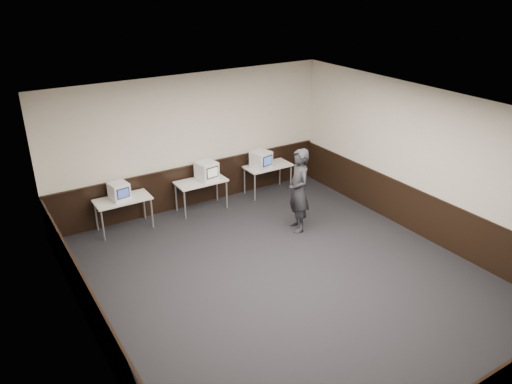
# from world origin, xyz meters

# --- Properties ---
(floor) EXTENTS (8.00, 8.00, 0.00)m
(floor) POSITION_xyz_m (0.00, 0.00, 0.00)
(floor) COLOR black
(floor) RESTS_ON ground
(ceiling) EXTENTS (8.00, 8.00, 0.00)m
(ceiling) POSITION_xyz_m (0.00, 0.00, 3.20)
(ceiling) COLOR white
(ceiling) RESTS_ON back_wall
(back_wall) EXTENTS (7.00, 0.00, 7.00)m
(back_wall) POSITION_xyz_m (0.00, 4.00, 1.60)
(back_wall) COLOR silver
(back_wall) RESTS_ON ground
(front_wall) EXTENTS (7.00, 0.00, 7.00)m
(front_wall) POSITION_xyz_m (0.00, -4.00, 1.60)
(front_wall) COLOR silver
(front_wall) RESTS_ON ground
(left_wall) EXTENTS (0.00, 8.00, 8.00)m
(left_wall) POSITION_xyz_m (-3.50, 0.00, 1.60)
(left_wall) COLOR silver
(left_wall) RESTS_ON ground
(right_wall) EXTENTS (0.00, 8.00, 8.00)m
(right_wall) POSITION_xyz_m (3.50, 0.00, 1.60)
(right_wall) COLOR silver
(right_wall) RESTS_ON ground
(wainscot_back) EXTENTS (6.98, 0.04, 1.00)m
(wainscot_back) POSITION_xyz_m (0.00, 3.98, 0.50)
(wainscot_back) COLOR black
(wainscot_back) RESTS_ON back_wall
(wainscot_left) EXTENTS (0.04, 7.98, 1.00)m
(wainscot_left) POSITION_xyz_m (-3.48, 0.00, 0.50)
(wainscot_left) COLOR black
(wainscot_left) RESTS_ON left_wall
(wainscot_right) EXTENTS (0.04, 7.98, 1.00)m
(wainscot_right) POSITION_xyz_m (3.48, 0.00, 0.50)
(wainscot_right) COLOR black
(wainscot_right) RESTS_ON right_wall
(wainscot_rail) EXTENTS (6.98, 0.06, 0.04)m
(wainscot_rail) POSITION_xyz_m (0.00, 3.96, 1.02)
(wainscot_rail) COLOR black
(wainscot_rail) RESTS_ON wainscot_back
(desk_left) EXTENTS (1.20, 0.60, 0.75)m
(desk_left) POSITION_xyz_m (-1.90, 3.60, 0.68)
(desk_left) COLOR silver
(desk_left) RESTS_ON ground
(desk_center) EXTENTS (1.20, 0.60, 0.75)m
(desk_center) POSITION_xyz_m (0.00, 3.60, 0.68)
(desk_center) COLOR silver
(desk_center) RESTS_ON ground
(desk_right) EXTENTS (1.20, 0.60, 0.75)m
(desk_right) POSITION_xyz_m (1.90, 3.60, 0.68)
(desk_right) COLOR silver
(desk_right) RESTS_ON ground
(emac_left) EXTENTS (0.43, 0.45, 0.38)m
(emac_left) POSITION_xyz_m (-1.95, 3.60, 0.94)
(emac_left) COLOR white
(emac_left) RESTS_ON desk_left
(emac_center) EXTENTS (0.50, 0.52, 0.44)m
(emac_center) POSITION_xyz_m (0.17, 3.60, 0.97)
(emac_center) COLOR white
(emac_center) RESTS_ON desk_center
(emac_right) EXTENTS (0.52, 0.54, 0.43)m
(emac_right) POSITION_xyz_m (1.67, 3.57, 0.96)
(emac_right) COLOR white
(emac_right) RESTS_ON desk_right
(person) EXTENTS (0.60, 0.77, 1.88)m
(person) POSITION_xyz_m (1.36, 1.57, 0.94)
(person) COLOR #232428
(person) RESTS_ON ground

